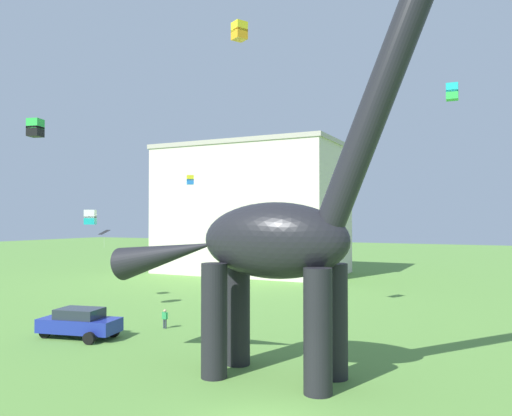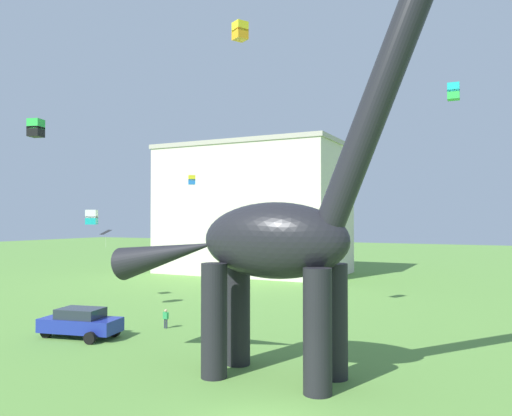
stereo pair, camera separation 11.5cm
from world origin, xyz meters
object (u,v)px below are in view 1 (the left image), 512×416
object	(u,v)px
dinosaur_sculpture	(272,240)
kite_apex	(239,31)
kite_near_high	(90,217)
person_strolling_adult	(165,317)
kite_trailing	(452,92)
parked_sedan_left	(80,322)
kite_mid_center	(104,232)
kite_mid_left	(190,180)
kite_far_left	(35,128)

from	to	relation	value
dinosaur_sculpture	kite_apex	xyz separation A→B (m)	(-5.14, 6.82, 11.60)
kite_apex	kite_near_high	bearing A→B (deg)	177.93
dinosaur_sculpture	person_strolling_adult	size ratio (longest dim) A/B	13.76
kite_trailing	parked_sedan_left	bearing A→B (deg)	-142.92
person_strolling_adult	kite_mid_center	world-z (taller)	kite_mid_center
kite_near_high	kite_mid_left	bearing A→B (deg)	92.73
kite_near_high	kite_apex	xyz separation A→B (m)	(11.64, -0.42, 10.62)
dinosaur_sculpture	kite_trailing	distance (m)	18.13
kite_near_high	parked_sedan_left	bearing A→B (deg)	-49.55
parked_sedan_left	kite_mid_left	bearing A→B (deg)	94.47
parked_sedan_left	kite_far_left	world-z (taller)	kite_far_left
parked_sedan_left	kite_trailing	bearing A→B (deg)	25.39
kite_mid_left	kite_far_left	xyz separation A→B (m)	(8.36, -24.04, 0.19)
kite_apex	dinosaur_sculpture	bearing A→B (deg)	-52.97
kite_trailing	kite_mid_left	bearing A→B (deg)	166.83
kite_near_high	kite_far_left	size ratio (longest dim) A/B	1.35
parked_sedan_left	kite_mid_center	distance (m)	13.21
person_strolling_adult	kite_trailing	world-z (taller)	kite_trailing
kite_near_high	kite_mid_center	xyz separation A→B (m)	(-2.76, 4.30, -1.16)
kite_mid_center	kite_mid_left	bearing A→B (deg)	76.23
parked_sedan_left	kite_near_high	world-z (taller)	kite_near_high
kite_far_left	kite_apex	xyz separation A→B (m)	(3.90, 10.61, 6.98)
kite_apex	parked_sedan_left	bearing A→B (deg)	-142.97
person_strolling_adult	kite_apex	xyz separation A→B (m)	(4.14, 1.34, 16.39)
parked_sedan_left	kite_trailing	xyz separation A→B (m)	(17.53, 13.25, 13.40)
parked_sedan_left	kite_mid_left	size ratio (longest dim) A/B	5.27
dinosaur_sculpture	kite_apex	distance (m)	14.40
kite_far_left	kite_mid_left	bearing A→B (deg)	109.17
kite_apex	kite_far_left	bearing A→B (deg)	-110.18
kite_near_high	kite_apex	distance (m)	15.76
parked_sedan_left	person_strolling_adult	size ratio (longest dim) A/B	4.08
kite_mid_center	kite_apex	xyz separation A→B (m)	(14.39, -4.72, 11.78)
dinosaur_sculpture	kite_mid_left	size ratio (longest dim) A/B	17.79
dinosaur_sculpture	kite_trailing	bearing A→B (deg)	93.68
kite_far_left	kite_apex	size ratio (longest dim) A/B	0.73
kite_mid_left	kite_apex	distance (m)	19.55
parked_sedan_left	kite_trailing	size ratio (longest dim) A/B	4.42
dinosaur_sculpture	kite_mid_center	bearing A→B (deg)	173.48
kite_near_high	kite_mid_center	bearing A→B (deg)	122.68
kite_mid_left	kite_trailing	size ratio (longest dim) A/B	0.84
person_strolling_adult	kite_far_left	bearing A→B (deg)	-115.63
kite_trailing	kite_mid_center	bearing A→B (deg)	-172.38
kite_mid_left	kite_mid_center	xyz separation A→B (m)	(-2.14, -8.72, -4.61)
kite_far_left	kite_mid_center	distance (m)	19.19
parked_sedan_left	kite_mid_left	xyz separation A→B (m)	(-5.39, 18.61, 9.08)
kite_far_left	kite_mid_center	xyz separation A→B (m)	(-10.49, 15.33, -4.80)
kite_trailing	kite_apex	world-z (taller)	kite_apex
kite_far_left	kite_apex	distance (m)	13.28
kite_near_high	kite_trailing	distance (m)	24.83
person_strolling_adult	kite_mid_left	bearing A→B (deg)	91.66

